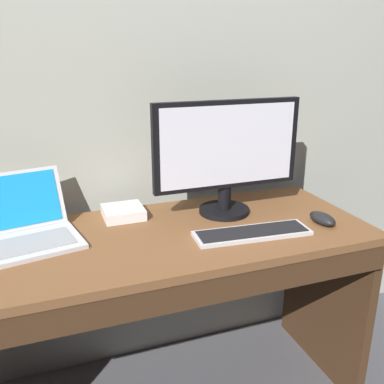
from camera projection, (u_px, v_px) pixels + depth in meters
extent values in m
cube|color=#9EA093|center=(130.00, 46.00, 1.61)|extent=(4.93, 0.04, 2.73)
cube|color=brown|center=(161.00, 238.00, 1.49)|extent=(1.49, 0.60, 0.03)
cube|color=#3D2716|center=(324.00, 292.00, 1.85)|extent=(0.04, 0.55, 0.72)
cube|color=#3D2716|center=(188.00, 294.00, 1.26)|extent=(1.43, 0.02, 0.09)
cube|color=silver|center=(27.00, 245.00, 1.39)|extent=(0.37, 0.29, 0.01)
cube|color=#959599|center=(27.00, 244.00, 1.38)|extent=(0.31, 0.20, 0.00)
cube|color=silver|center=(14.00, 201.00, 1.48)|extent=(0.34, 0.15, 0.19)
cube|color=#198CD8|center=(14.00, 201.00, 1.48)|extent=(0.31, 0.13, 0.17)
cylinder|color=black|center=(224.00, 210.00, 1.68)|extent=(0.20, 0.20, 0.02)
cylinder|color=black|center=(224.00, 197.00, 1.66)|extent=(0.05, 0.05, 0.09)
cube|color=black|center=(227.00, 145.00, 1.58)|extent=(0.57, 0.03, 0.33)
cube|color=silver|center=(229.00, 146.00, 1.56)|extent=(0.53, 0.00, 0.29)
cube|color=#BCBCC1|center=(252.00, 233.00, 1.48)|extent=(0.42, 0.15, 0.01)
cube|color=black|center=(252.00, 231.00, 1.47)|extent=(0.39, 0.13, 0.00)
ellipsoid|color=black|center=(322.00, 218.00, 1.57)|extent=(0.07, 0.13, 0.04)
cube|color=silver|center=(123.00, 212.00, 1.63)|extent=(0.15, 0.14, 0.04)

